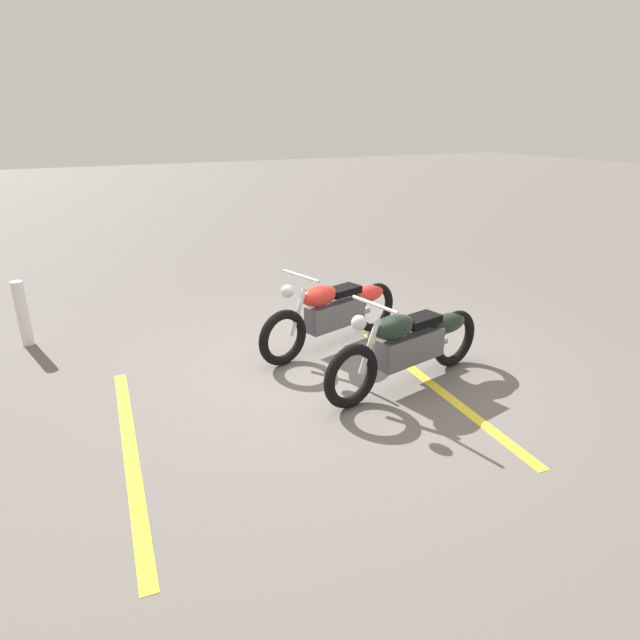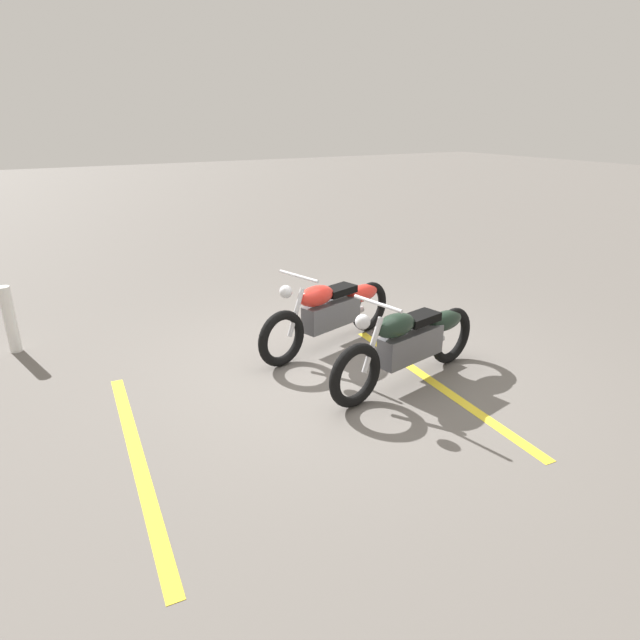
{
  "view_description": "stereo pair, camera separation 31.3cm",
  "coord_description": "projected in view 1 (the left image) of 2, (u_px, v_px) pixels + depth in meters",
  "views": [
    {
      "loc": [
        2.72,
        4.91,
        2.72
      ],
      "look_at": [
        0.32,
        0.0,
        0.65
      ],
      "focal_mm": 30.21,
      "sensor_mm": 36.0,
      "label": 1
    },
    {
      "loc": [
        3.0,
        4.76,
        2.72
      ],
      "look_at": [
        0.32,
        0.0,
        0.65
      ],
      "focal_mm": 30.21,
      "sensor_mm": 36.0,
      "label": 2
    }
  ],
  "objects": [
    {
      "name": "ground_plane",
      "position": [
        345.0,
        368.0,
        6.2
      ],
      "size": [
        60.0,
        60.0,
        0.0
      ],
      "primitive_type": "plane",
      "color": "#66605B"
    },
    {
      "name": "motorcycle_bright_foreground",
      "position": [
        336.0,
        311.0,
        6.67
      ],
      "size": [
        2.17,
        0.84,
        1.04
      ],
      "rotation": [
        0.0,
        0.0,
        0.28
      ],
      "color": "black",
      "rests_on": "ground"
    },
    {
      "name": "bollard_post",
      "position": [
        23.0,
        314.0,
        6.71
      ],
      "size": [
        0.14,
        0.14,
        0.83
      ],
      "primitive_type": "cylinder",
      "color": "white",
      "rests_on": "ground"
    },
    {
      "name": "parking_stripe_near",
      "position": [
        435.0,
        386.0,
        5.79
      ],
      "size": [
        0.34,
        3.2,
        0.01
      ],
      "primitive_type": "cube",
      "rotation": [
        0.0,
        0.0,
        1.5
      ],
      "color": "yellow",
      "rests_on": "ground"
    },
    {
      "name": "parking_stripe_mid",
      "position": [
        131.0,
        452.0,
        4.65
      ],
      "size": [
        0.34,
        3.2,
        0.01
      ],
      "primitive_type": "cube",
      "rotation": [
        0.0,
        0.0,
        1.5
      ],
      "color": "yellow",
      "rests_on": "ground"
    },
    {
      "name": "motorcycle_dark_foreground",
      "position": [
        411.0,
        344.0,
        5.71
      ],
      "size": [
        2.21,
        0.75,
        1.04
      ],
      "rotation": [
        0.0,
        0.0,
        0.2
      ],
      "color": "black",
      "rests_on": "ground"
    }
  ]
}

